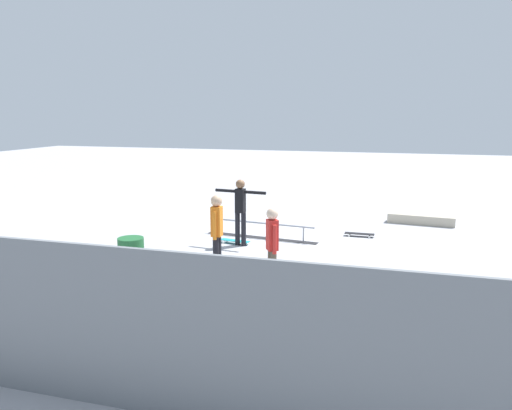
{
  "coord_description": "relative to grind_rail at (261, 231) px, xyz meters",
  "views": [
    {
      "loc": [
        -3.04,
        13.04,
        3.39
      ],
      "look_at": [
        0.57,
        0.68,
        1.0
      ],
      "focal_mm": 35.57,
      "sensor_mm": 36.0,
      "label": 1
    }
  ],
  "objects": [
    {
      "name": "loose_skateboard_black",
      "position": [
        -2.55,
        -0.91,
        -0.12
      ],
      "size": [
        0.8,
        0.26,
        0.09
      ],
      "rotation": [
        0.0,
        0.0,
        3.14
      ],
      "color": "black",
      "rests_on": "ground_plane"
    },
    {
      "name": "skater_main",
      "position": [
        0.3,
        0.89,
        0.8
      ],
      "size": [
        1.37,
        0.23,
        1.7
      ],
      "rotation": [
        0.0,
        0.0,
        6.17
      ],
      "color": "black",
      "rests_on": "ground_plane"
    },
    {
      "name": "loose_skateboard_yellow",
      "position": [
        -3.75,
        3.03,
        -0.12
      ],
      "size": [
        0.82,
        0.37,
        0.09
      ],
      "rotation": [
        0.0,
        0.0,
        6.08
      ],
      "color": "yellow",
      "rests_on": "ground_plane"
    },
    {
      "name": "trash_bin",
      "position": [
        1.66,
        3.95,
        0.23
      ],
      "size": [
        0.53,
        0.53,
        0.84
      ],
      "primitive_type": "cylinder",
      "color": "#1E592D",
      "rests_on": "ground_plane"
    },
    {
      "name": "bystander_red_shirt",
      "position": [
        -1.32,
        3.94,
        0.73
      ],
      "size": [
        0.27,
        0.35,
        1.63
      ],
      "rotation": [
        0.0,
        0.0,
        2.13
      ],
      "color": "brown",
      "rests_on": "ground_plane"
    },
    {
      "name": "back_fence",
      "position": [
        -0.57,
        8.15,
        0.77
      ],
      "size": [
        24.0,
        0.06,
        1.94
      ],
      "primitive_type": "cube",
      "color": "slate",
      "rests_on": "ground_plane"
    },
    {
      "name": "skate_ledge",
      "position": [
        -4.21,
        -3.02,
        -0.05
      ],
      "size": [
        1.99,
        0.64,
        0.28
      ],
      "primitive_type": "cube",
      "rotation": [
        0.0,
        0.0,
        -0.11
      ],
      "color": "#B2A893",
      "rests_on": "ground_plane"
    },
    {
      "name": "bystander_orange_shirt",
      "position": [
        -0.01,
        3.4,
        0.78
      ],
      "size": [
        0.24,
        0.39,
        1.72
      ],
      "rotation": [
        0.0,
        0.0,
        1.63
      ],
      "color": "black",
      "rests_on": "ground_plane"
    },
    {
      "name": "grind_rail",
      "position": [
        0.0,
        0.0,
        0.0
      ],
      "size": [
        3.17,
        0.63,
        0.44
      ],
      "rotation": [
        0.0,
        0.0,
        -0.12
      ],
      "color": "black",
      "rests_on": "ground_plane"
    },
    {
      "name": "ground_plane",
      "position": [
        -0.57,
        -0.18,
        -0.19
      ],
      "size": [
        60.0,
        60.0,
        0.0
      ],
      "primitive_type": "plane",
      "color": "#9E9EA3"
    },
    {
      "name": "skateboard_main",
      "position": [
        0.5,
        0.77,
        -0.12
      ],
      "size": [
        0.82,
        0.35,
        0.09
      ],
      "rotation": [
        0.0,
        0.0,
        2.99
      ],
      "color": "teal",
      "rests_on": "ground_plane"
    }
  ]
}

